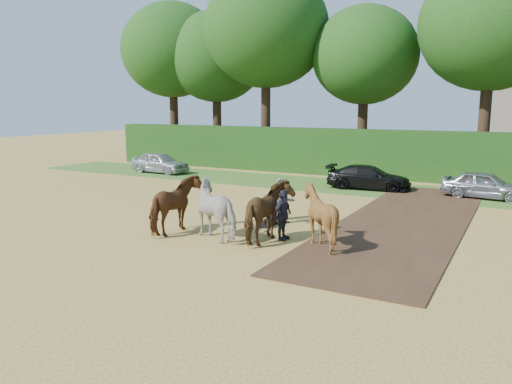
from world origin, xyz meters
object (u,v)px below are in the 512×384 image
Objects in this scene: spectator_near at (286,203)px; spectator_far at (283,215)px; plough_team at (246,210)px; parked_cars at (467,184)px.

spectator_far is (0.89, -2.19, 0.04)m from spectator_near.
spectator_near is at bearing 84.84° from plough_team.
plough_team is at bearing -115.46° from parked_cars.
parked_cars is at bearing 64.54° from plough_team.
spectator_near is 10.82m from parked_cars.
plough_team is at bearing 122.05° from spectator_far.
parked_cars is (4.60, 11.51, -0.17)m from spectator_far.
parked_cars is (5.49, 9.32, -0.14)m from spectator_near.
plough_team is (-1.14, -0.54, 0.15)m from spectator_far.
spectator_far reaches higher than spectator_near.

